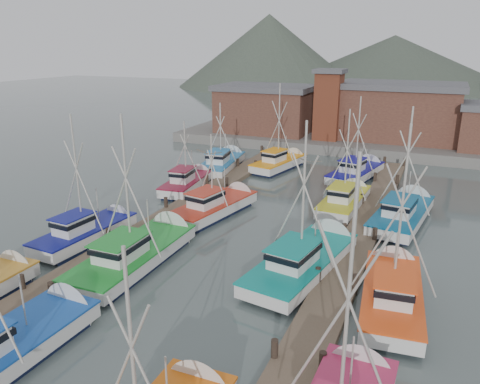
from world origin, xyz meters
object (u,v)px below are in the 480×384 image
at_px(lookout_tower, 328,104).
at_px(boat_4, 140,252).
at_px(boat_12, 281,162).
at_px(boat_0, 7,347).
at_px(boat_8, 218,205).

bearing_deg(lookout_tower, boat_4, -94.22).
bearing_deg(boat_12, boat_4, -80.03).
bearing_deg(boat_4, boat_12, 87.32).
distance_m(boat_0, boat_8, 19.47).
distance_m(boat_8, boat_12, 15.03).
distance_m(boat_4, boat_12, 24.54).
height_order(boat_8, boat_12, boat_12).
distance_m(lookout_tower, boat_4, 36.68).
distance_m(boat_0, boat_4, 9.98).
relative_size(lookout_tower, boat_4, 0.83).
distance_m(lookout_tower, boat_8, 27.27).
height_order(lookout_tower, boat_12, lookout_tower).
height_order(lookout_tower, boat_0, lookout_tower).
height_order(boat_0, boat_8, boat_0).
xyz_separation_m(boat_4, boat_12, (0.68, 24.54, -0.00)).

